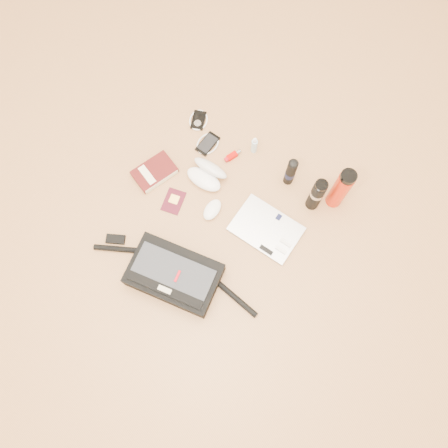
% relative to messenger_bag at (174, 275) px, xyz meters
% --- Properties ---
extents(ground, '(4.00, 4.00, 0.00)m').
position_rel_messenger_bag_xyz_m(ground, '(0.01, 0.25, -0.05)').
color(ground, '#AD7848').
rests_on(ground, ground).
extents(messenger_bag, '(0.79, 0.31, 0.11)m').
position_rel_messenger_bag_xyz_m(messenger_bag, '(0.00, 0.00, 0.00)').
color(messenger_bag, black).
rests_on(messenger_bag, ground).
extents(laptop, '(0.31, 0.22, 0.03)m').
position_rel_messenger_bag_xyz_m(laptop, '(0.22, 0.42, -0.04)').
color(laptop, '#B5B5B8').
rests_on(laptop, ground).
extents(book, '(0.19, 0.23, 0.04)m').
position_rel_messenger_bag_xyz_m(book, '(-0.38, 0.36, -0.03)').
color(book, '#460E0E').
rests_on(book, ground).
extents(passport, '(0.12, 0.14, 0.01)m').
position_rel_messenger_bag_xyz_m(passport, '(-0.22, 0.29, -0.05)').
color(passport, '#430B18').
rests_on(passport, ground).
extents(mouse, '(0.07, 0.12, 0.04)m').
position_rel_messenger_bag_xyz_m(mouse, '(-0.04, 0.36, -0.03)').
color(mouse, white).
rests_on(mouse, ground).
extents(sunglasses_case, '(0.18, 0.15, 0.11)m').
position_rel_messenger_bag_xyz_m(sunglasses_case, '(-0.15, 0.49, -0.01)').
color(sunglasses_case, white).
rests_on(sunglasses_case, ground).
extents(ipod, '(0.12, 0.12, 0.01)m').
position_rel_messenger_bag_xyz_m(ipod, '(-0.37, 0.72, -0.04)').
color(ipod, black).
rests_on(ipod, ground).
extents(phone, '(0.10, 0.13, 0.01)m').
position_rel_messenger_bag_xyz_m(phone, '(-0.25, 0.64, -0.04)').
color(phone, black).
rests_on(phone, ground).
extents(inhaler, '(0.05, 0.09, 0.02)m').
position_rel_messenger_bag_xyz_m(inhaler, '(-0.11, 0.65, -0.04)').
color(inhaler, '#B60400').
rests_on(inhaler, ground).
extents(spray_bottle, '(0.03, 0.03, 0.11)m').
position_rel_messenger_bag_xyz_m(spray_bottle, '(-0.04, 0.73, 0.00)').
color(spray_bottle, '#A7CFE6').
rests_on(spray_bottle, ground).
extents(aerosol_can, '(0.05, 0.05, 0.20)m').
position_rel_messenger_bag_xyz_m(aerosol_can, '(0.18, 0.69, 0.05)').
color(aerosol_can, black).
rests_on(aerosol_can, ground).
extents(thermos_black, '(0.07, 0.07, 0.23)m').
position_rel_messenger_bag_xyz_m(thermos_black, '(0.34, 0.64, 0.07)').
color(thermos_black, black).
rests_on(thermos_black, ground).
extents(thermos_red, '(0.09, 0.09, 0.29)m').
position_rel_messenger_bag_xyz_m(thermos_red, '(0.41, 0.72, 0.09)').
color(thermos_red, red).
rests_on(thermos_red, ground).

